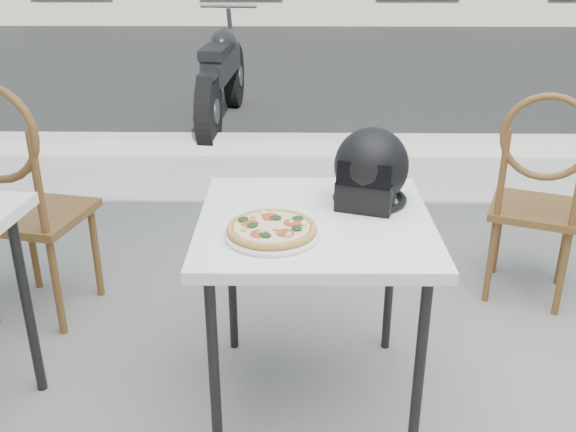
{
  "coord_description": "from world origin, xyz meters",
  "views": [
    {
      "loc": [
        -0.6,
        -2.0,
        1.6
      ],
      "look_at": [
        -0.63,
        -0.14,
        0.79
      ],
      "focal_mm": 40.0,
      "sensor_mm": 36.0,
      "label": 1
    }
  ],
  "objects_px": {
    "plate": "(272,234)",
    "cafe_table_main": "(315,236)",
    "helmet": "(371,171)",
    "motorcycle": "(222,76)",
    "pizza": "(272,228)",
    "cafe_chair_main": "(539,189)",
    "cafe_chair_side": "(19,192)"
  },
  "relations": [
    {
      "from": "plate",
      "to": "cafe_table_main",
      "type": "bearing_deg",
      "value": 47.32
    },
    {
      "from": "cafe_table_main",
      "to": "plate",
      "type": "distance_m",
      "value": 0.22
    },
    {
      "from": "plate",
      "to": "motorcycle",
      "type": "relative_size",
      "value": 0.17
    },
    {
      "from": "cafe_table_main",
      "to": "helmet",
      "type": "relative_size",
      "value": 2.31
    },
    {
      "from": "motorcycle",
      "to": "helmet",
      "type": "bearing_deg",
      "value": -72.88
    },
    {
      "from": "cafe_chair_main",
      "to": "plate",
      "type": "bearing_deg",
      "value": 59.25
    },
    {
      "from": "cafe_chair_main",
      "to": "cafe_chair_side",
      "type": "bearing_deg",
      "value": 27.05
    },
    {
      "from": "cafe_table_main",
      "to": "helmet",
      "type": "height_order",
      "value": "helmet"
    },
    {
      "from": "helmet",
      "to": "cafe_chair_main",
      "type": "relative_size",
      "value": 0.33
    },
    {
      "from": "cafe_chair_side",
      "to": "cafe_table_main",
      "type": "bearing_deg",
      "value": 168.89
    },
    {
      "from": "plate",
      "to": "helmet",
      "type": "xyz_separation_m",
      "value": [
        0.33,
        0.29,
        0.11
      ]
    },
    {
      "from": "cafe_chair_main",
      "to": "motorcycle",
      "type": "bearing_deg",
      "value": -38.42
    },
    {
      "from": "cafe_chair_main",
      "to": "cafe_chair_side",
      "type": "height_order",
      "value": "cafe_chair_side"
    },
    {
      "from": "plate",
      "to": "cafe_chair_main",
      "type": "xyz_separation_m",
      "value": [
        1.16,
        0.88,
        -0.18
      ]
    },
    {
      "from": "cafe_table_main",
      "to": "motorcycle",
      "type": "xyz_separation_m",
      "value": [
        -0.74,
        3.84,
        -0.22
      ]
    },
    {
      "from": "pizza",
      "to": "helmet",
      "type": "xyz_separation_m",
      "value": [
        0.33,
        0.29,
        0.09
      ]
    },
    {
      "from": "helmet",
      "to": "cafe_chair_main",
      "type": "distance_m",
      "value": 1.06
    },
    {
      "from": "helmet",
      "to": "cafe_chair_main",
      "type": "bearing_deg",
      "value": 54.04
    },
    {
      "from": "cafe_table_main",
      "to": "cafe_chair_side",
      "type": "relative_size",
      "value": 0.71
    },
    {
      "from": "plate",
      "to": "cafe_chair_side",
      "type": "height_order",
      "value": "cafe_chair_side"
    },
    {
      "from": "pizza",
      "to": "cafe_chair_main",
      "type": "relative_size",
      "value": 0.32
    },
    {
      "from": "pizza",
      "to": "helmet",
      "type": "distance_m",
      "value": 0.45
    },
    {
      "from": "pizza",
      "to": "cafe_chair_main",
      "type": "height_order",
      "value": "cafe_chair_main"
    },
    {
      "from": "cafe_chair_side",
      "to": "motorcycle",
      "type": "xyz_separation_m",
      "value": [
        0.49,
        3.31,
        -0.17
      ]
    },
    {
      "from": "cafe_table_main",
      "to": "motorcycle",
      "type": "relative_size",
      "value": 0.38
    },
    {
      "from": "cafe_table_main",
      "to": "cafe_chair_side",
      "type": "height_order",
      "value": "cafe_chair_side"
    },
    {
      "from": "motorcycle",
      "to": "cafe_chair_main",
      "type": "bearing_deg",
      "value": -57.51
    },
    {
      "from": "cafe_chair_main",
      "to": "motorcycle",
      "type": "height_order",
      "value": "motorcycle"
    },
    {
      "from": "plate",
      "to": "cafe_chair_side",
      "type": "xyz_separation_m",
      "value": [
        -1.09,
        0.68,
        -0.13
      ]
    },
    {
      "from": "plate",
      "to": "pizza",
      "type": "bearing_deg",
      "value": 83.44
    },
    {
      "from": "cafe_table_main",
      "to": "pizza",
      "type": "relative_size",
      "value": 2.4
    },
    {
      "from": "helmet",
      "to": "motorcycle",
      "type": "xyz_separation_m",
      "value": [
        -0.94,
        3.7,
        -0.41
      ]
    }
  ]
}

